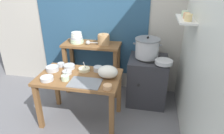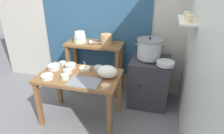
{
  "view_description": "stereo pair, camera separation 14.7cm",
  "coord_description": "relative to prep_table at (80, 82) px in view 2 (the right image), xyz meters",
  "views": [
    {
      "loc": [
        0.84,
        -2.22,
        1.99
      ],
      "look_at": [
        0.37,
        0.17,
        0.82
      ],
      "focal_mm": 32.3,
      "sensor_mm": 36.0,
      "label": 1
    },
    {
      "loc": [
        0.98,
        -2.19,
        1.99
      ],
      "look_at": [
        0.37,
        0.17,
        0.82
      ],
      "focal_mm": 32.3,
      "sensor_mm": 36.0,
      "label": 2
    }
  ],
  "objects": [
    {
      "name": "prep_bowl_3",
      "position": [
        -0.22,
        0.19,
        0.14
      ],
      "size": [
        0.16,
        0.16,
        0.05
      ],
      "color": "#B7BABF",
      "rests_on": "prep_table"
    },
    {
      "name": "wall_back",
      "position": [
        0.14,
        1.07,
        0.69
      ],
      "size": [
        4.4,
        0.12,
        2.6
      ],
      "color": "#B2ADA3",
      "rests_on": "ground"
    },
    {
      "name": "ladle",
      "position": [
        -0.08,
        0.74,
        0.33
      ],
      "size": [
        0.3,
        0.07,
        0.07
      ],
      "color": "#B7BABF",
      "rests_on": "back_shelf_table"
    },
    {
      "name": "prep_bowl_5",
      "position": [
        -0.42,
        0.08,
        0.15
      ],
      "size": [
        0.18,
        0.18,
        0.06
      ],
      "color": "#B7BABF",
      "rests_on": "prep_table"
    },
    {
      "name": "clay_pot",
      "position": [
        0.15,
        0.81,
        0.37
      ],
      "size": [
        0.19,
        0.19,
        0.19
      ],
      "color": "tan",
      "rests_on": "back_shelf_table"
    },
    {
      "name": "prep_bowl_4",
      "position": [
        -0.18,
        0.03,
        0.13
      ],
      "size": [
        0.13,
        0.13,
        0.04
      ],
      "color": "#B7BABF",
      "rests_on": "prep_table"
    },
    {
      "name": "serving_tray",
      "position": [
        0.14,
        -0.17,
        0.12
      ],
      "size": [
        0.4,
        0.28,
        0.01
      ],
      "primitive_type": "cube",
      "color": "slate",
      "rests_on": "prep_table"
    },
    {
      "name": "prep_table",
      "position": [
        0.0,
        0.0,
        0.0
      ],
      "size": [
        1.1,
        0.66,
        0.72
      ],
      "color": "brown",
      "rests_on": "ground"
    },
    {
      "name": "plastic_bag",
      "position": [
        0.39,
        0.03,
        0.19
      ],
      "size": [
        0.27,
        0.22,
        0.16
      ],
      "primitive_type": "ellipsoid",
      "color": "silver",
      "rests_on": "prep_table"
    },
    {
      "name": "prep_bowl_2",
      "position": [
        0.21,
        0.19,
        0.15
      ],
      "size": [
        0.13,
        0.13,
        0.07
      ],
      "color": "#B7BABF",
      "rests_on": "prep_table"
    },
    {
      "name": "wall_right",
      "position": [
        1.45,
        0.18,
        0.69
      ],
      "size": [
        0.3,
        3.2,
        2.6
      ],
      "color": "silver",
      "rests_on": "ground"
    },
    {
      "name": "prep_bowl_7",
      "position": [
        0.44,
        -0.25,
        0.14
      ],
      "size": [
        0.11,
        0.11,
        0.05
      ],
      "color": "tan",
      "rests_on": "prep_table"
    },
    {
      "name": "back_shelf_table",
      "position": [
        -0.06,
        0.81,
        0.07
      ],
      "size": [
        0.96,
        0.4,
        0.9
      ],
      "color": "brown",
      "rests_on": "ground"
    },
    {
      "name": "stove_block",
      "position": [
        0.9,
        0.68,
        -0.23
      ],
      "size": [
        0.6,
        0.61,
        0.78
      ],
      "color": "#2D2D33",
      "rests_on": "ground"
    },
    {
      "name": "ground_plane",
      "position": [
        0.05,
        -0.02,
        -0.61
      ],
      "size": [
        9.0,
        9.0,
        0.0
      ],
      "primitive_type": "plane",
      "color": "slate"
    },
    {
      "name": "prep_bowl_6",
      "position": [
        -0.36,
        0.23,
        0.14
      ],
      "size": [
        0.1,
        0.1,
        0.05
      ],
      "color": "#B7BABF",
      "rests_on": "prep_table"
    },
    {
      "name": "wide_pan",
      "position": [
        1.11,
        0.49,
        0.2
      ],
      "size": [
        0.25,
        0.25,
        0.05
      ],
      "primitive_type": "cylinder",
      "color": "#B7BABF",
      "rests_on": "stove_block"
    },
    {
      "name": "prep_bowl_8",
      "position": [
        -0.13,
        -0.14,
        0.15
      ],
      "size": [
        0.1,
        0.1,
        0.17
      ],
      "color": "#B7D1AD",
      "rests_on": "prep_table"
    },
    {
      "name": "prep_bowl_0",
      "position": [
        0.02,
        0.16,
        0.14
      ],
      "size": [
        0.16,
        0.16,
        0.15
      ],
      "color": "beige",
      "rests_on": "prep_table"
    },
    {
      "name": "prep_bowl_1",
      "position": [
        -0.36,
        -0.19,
        0.14
      ],
      "size": [
        0.17,
        0.17,
        0.05
      ],
      "color": "#B7BABF",
      "rests_on": "prep_table"
    },
    {
      "name": "bowl_stack_enamel",
      "position": [
        -0.31,
        0.8,
        0.37
      ],
      "size": [
        0.22,
        0.22,
        0.18
      ],
      "color": "#B7D1AD",
      "rests_on": "back_shelf_table"
    },
    {
      "name": "steamer_pot",
      "position": [
        0.86,
        0.7,
        0.32
      ],
      "size": [
        0.43,
        0.38,
        0.33
      ],
      "color": "#B7BABF",
      "rests_on": "stove_block"
    }
  ]
}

